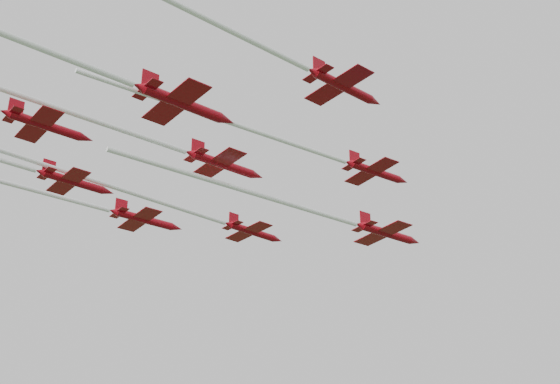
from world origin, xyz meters
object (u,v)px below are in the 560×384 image
Objects in this scene: jet_lead at (330,216)px; jet_row3_mid at (145,138)px; jet_row2_left at (172,206)px; jet_row4_right at (62,56)px; jet_row2_right at (312,150)px; jet_row3_left at (85,204)px; jet_row3_right at (227,29)px.

jet_lead is 0.97× the size of jet_row3_mid.
jet_row4_right is at bearing -51.18° from jet_row2_left.
jet_row3_mid reaches higher than jet_row4_right.
jet_row2_right is at bearing 89.26° from jet_row4_right.
jet_row2_left is 0.95× the size of jet_row4_right.
jet_lead is 33.95m from jet_row3_left.
jet_row2_right reaches higher than jet_row2_left.
jet_row3_left is (-34.98, -3.29, 0.97)m from jet_row2_right.
jet_row2_left is at bearing 155.47° from jet_row3_right.
jet_row2_right is 22.82m from jet_row3_right.
jet_row3_mid is at bearing 168.69° from jet_row3_right.
jet_row3_left is at bearing 151.32° from jet_row4_right.
jet_row2_right is 0.96× the size of jet_row3_left.
jet_row3_right reaches higher than jet_row4_right.
jet_row3_left reaches higher than jet_lead.
jet_row3_left reaches higher than jet_row4_right.
jet_row4_right is at bearing -26.80° from jet_row3_left.
jet_row3_left is at bearing 170.41° from jet_row3_right.
jet_lead is 1.09× the size of jet_row3_left.
jet_row2_left is (-16.29, -14.23, 0.37)m from jet_lead.
jet_row4_right is (13.41, -31.17, 0.36)m from jet_row2_left.
jet_lead is 0.88× the size of jet_row2_left.
jet_lead is 39.87m from jet_row3_right.
jet_row2_left reaches higher than jet_lead.
jet_row3_right reaches higher than jet_row3_left.
jet_lead is 21.64m from jet_row2_left.
jet_lead is at bearing 90.14° from jet_row3_mid.
jet_row3_right reaches higher than jet_lead.
jet_row3_mid reaches higher than jet_row3_right.
jet_row3_mid is (-16.03, -11.63, 1.37)m from jet_row2_right.
jet_row2_right is 0.86× the size of jet_row3_mid.
jet_row2_right is 35.15m from jet_row3_left.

